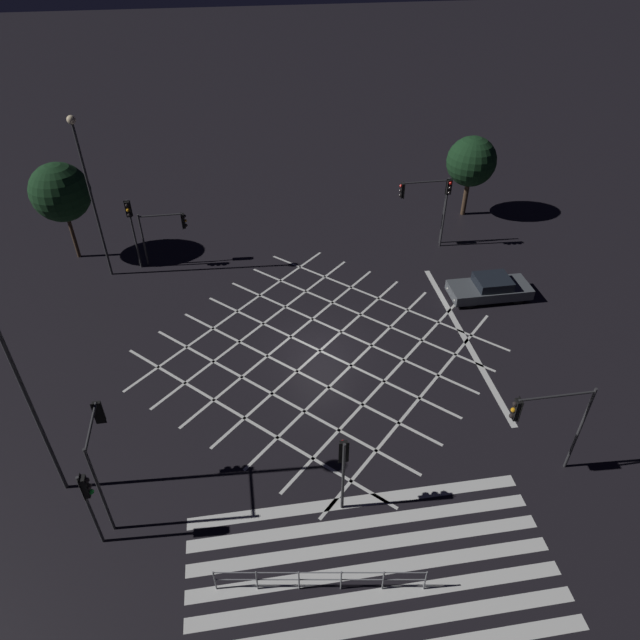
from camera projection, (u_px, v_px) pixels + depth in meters
The scene contains 16 objects.
ground_plane at pixel (320, 351), 28.24m from camera, with size 200.00×200.00×0.00m, color black.
road_markings at pixel (356, 465), 22.70m from camera, with size 18.75×24.71×0.01m.
traffic_light_se_main at pixel (547, 415), 20.52m from camera, with size 3.11×0.36×4.30m.
traffic_light_nw_main at pixel (167, 226), 33.27m from camera, with size 2.74×0.36×3.36m.
traffic_light_median_south at pixel (343, 461), 19.70m from camera, with size 0.36×0.39×3.55m.
traffic_light_ne_cross at pixel (447, 200), 34.34m from camera, with size 0.36×0.39×4.57m.
traffic_light_ne_main at pixel (422, 197), 34.54m from camera, with size 3.07×0.36×4.41m.
traffic_light_nw_cross at pixel (131, 221), 32.42m from camera, with size 0.36×0.39×4.39m.
traffic_light_sw_cross at pixel (99, 444), 19.47m from camera, with size 0.36×2.43×4.36m.
traffic_light_sw_main at pixel (88, 497), 18.53m from camera, with size 0.39×0.36×3.60m.
street_lamp_east at pixel (6, 349), 17.63m from camera, with size 0.63×0.63×9.07m.
street_lamp_west at pixel (87, 178), 30.08m from camera, with size 0.45×0.45×9.32m.
street_tree_near at pixel (60, 192), 32.74m from camera, with size 3.40×3.40×6.00m.
street_tree_far at pixel (471, 162), 37.55m from camera, with size 3.27×3.27×5.47m.
waiting_car at pixel (490, 288), 31.55m from camera, with size 4.47×1.87×1.25m.
pedestrian_railing at pixel (320, 578), 18.33m from camera, with size 6.78×1.10×1.05m.
Camera 1 is at (-3.30, -21.19, 18.44)m, focal length 32.00 mm.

